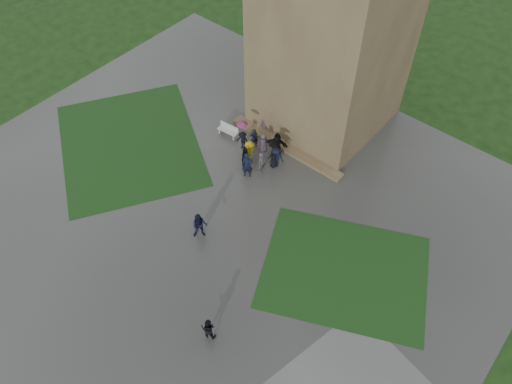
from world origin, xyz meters
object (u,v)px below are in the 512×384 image
Objects in this scene: pedestrian_mid at (200,226)px; pedestrian_near at (208,328)px; tower at (338,0)px; bench at (228,130)px.

pedestrian_mid is 6.27m from pedestrian_near.
pedestrian_near is at bearing -73.34° from tower.
pedestrian_mid is at bearing -66.16° from pedestrian_near.
bench is at bearing -123.09° from tower.
pedestrian_near reaches higher than bench.
tower is at bearing -97.30° from pedestrian_near.
pedestrian_near is at bearing -58.00° from bench.
pedestrian_mid is 1.23× the size of pedestrian_near.
pedestrian_mid is (4.49, -7.41, 0.48)m from bench.
pedestrian_mid reaches higher than pedestrian_near.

